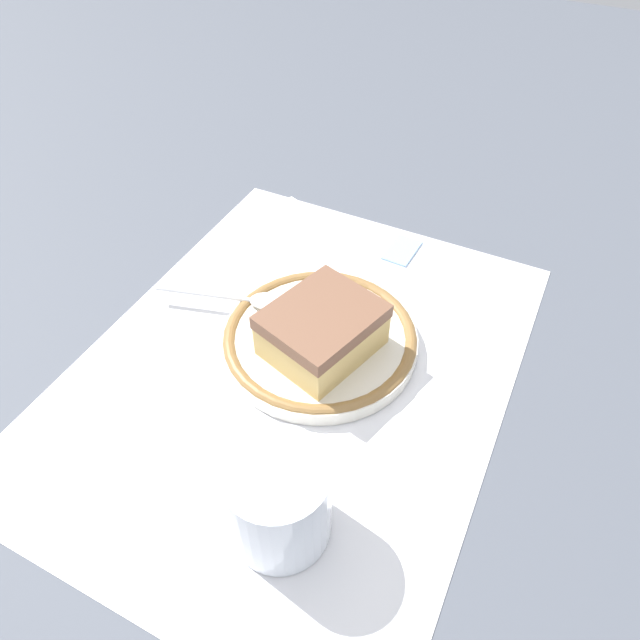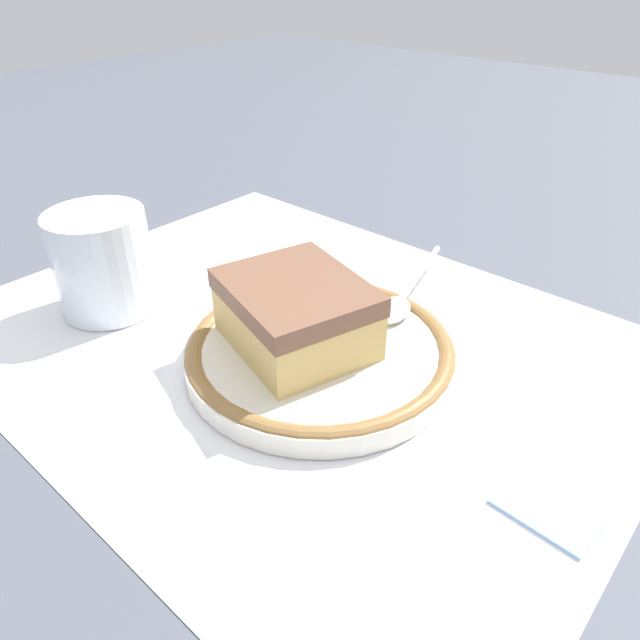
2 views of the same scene
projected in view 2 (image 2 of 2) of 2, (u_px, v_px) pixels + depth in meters
ground_plane at (295, 340)px, 0.43m from camera, size 2.40×2.40×0.00m
placemat at (295, 339)px, 0.43m from camera, size 0.48×0.37×0.00m
plate at (320, 351)px, 0.40m from camera, size 0.18×0.18×0.02m
cake_slice at (296, 313)px, 0.39m from camera, size 0.12×0.11×0.05m
spoon at (400, 300)px, 0.44m from camera, size 0.05×0.14×0.01m
cup at (104, 268)px, 0.45m from camera, size 0.07×0.07×0.08m
napkin at (573, 357)px, 0.41m from camera, size 0.17×0.15×0.00m
sugar_packet at (546, 508)px, 0.30m from camera, size 0.05×0.03×0.01m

